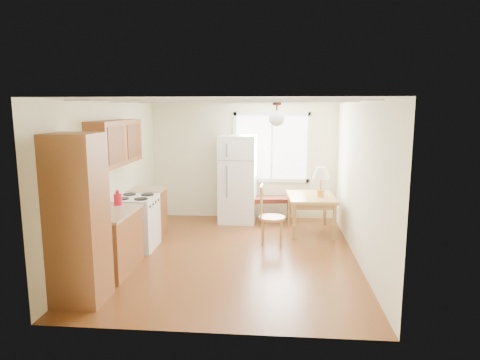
# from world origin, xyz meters

# --- Properties ---
(room_shell) EXTENTS (4.60, 5.60, 2.62)m
(room_shell) POSITION_xyz_m (0.00, 0.00, 1.25)
(room_shell) COLOR #512810
(room_shell) RESTS_ON ground
(kitchen_run) EXTENTS (0.65, 3.40, 2.20)m
(kitchen_run) POSITION_xyz_m (-1.72, -0.63, 0.84)
(kitchen_run) COLOR brown
(kitchen_run) RESTS_ON ground
(window_unit) EXTENTS (1.64, 0.05, 1.51)m
(window_unit) POSITION_xyz_m (0.60, 2.47, 1.55)
(window_unit) COLOR white
(window_unit) RESTS_ON room_shell
(pendant_light) EXTENTS (0.26, 0.26, 0.40)m
(pendant_light) POSITION_xyz_m (0.70, 0.40, 2.24)
(pendant_light) COLOR black
(pendant_light) RESTS_ON room_shell
(refrigerator) EXTENTS (0.77, 0.79, 1.83)m
(refrigerator) POSITION_xyz_m (-0.10, 2.12, 0.91)
(refrigerator) COLOR white
(refrigerator) RESTS_ON ground
(bench) EXTENTS (1.19, 0.57, 0.53)m
(bench) POSITION_xyz_m (0.48, 2.10, 0.47)
(bench) COLOR #551D14
(bench) RESTS_ON ground
(dining_table) EXTENTS (0.94, 1.21, 0.72)m
(dining_table) POSITION_xyz_m (1.38, 1.43, 0.62)
(dining_table) COLOR #9E753D
(dining_table) RESTS_ON ground
(chair) EXTENTS (0.46, 0.46, 1.05)m
(chair) POSITION_xyz_m (0.54, 0.62, 0.61)
(chair) COLOR #9E753D
(chair) RESTS_ON ground
(table_lamp) EXTENTS (0.33, 0.33, 0.57)m
(table_lamp) POSITION_xyz_m (1.55, 1.35, 1.14)
(table_lamp) COLOR #BF8D3D
(table_lamp) RESTS_ON dining_table
(coffee_maker) EXTENTS (0.20, 0.25, 0.36)m
(coffee_maker) POSITION_xyz_m (-1.72, -1.32, 1.03)
(coffee_maker) COLOR black
(coffee_maker) RESTS_ON kitchen_run
(kettle) EXTENTS (0.13, 0.13, 0.24)m
(kettle) POSITION_xyz_m (-1.74, -0.42, 1.00)
(kettle) COLOR red
(kettle) RESTS_ON kitchen_run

